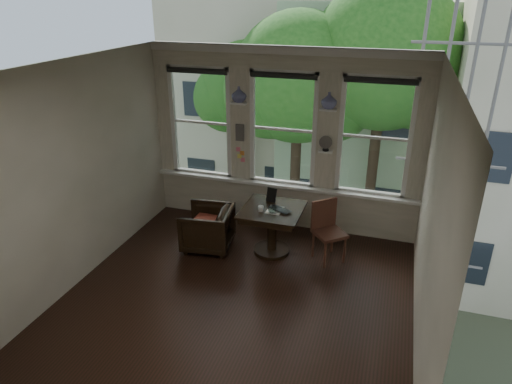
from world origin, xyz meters
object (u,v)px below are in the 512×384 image
(armchair_left, at_px, (207,228))
(laptop, at_px, (278,211))
(table, at_px, (272,231))
(mug, at_px, (261,209))
(side_chair_right, at_px, (330,233))

(armchair_left, height_order, laptop, laptop)
(table, bearing_deg, armchair_left, -170.08)
(armchair_left, distance_m, mug, 0.98)
(table, bearing_deg, laptop, -37.59)
(table, distance_m, mug, 0.46)
(side_chair_right, bearing_deg, laptop, 147.70)
(side_chair_right, distance_m, mug, 1.09)
(laptop, xyz_separation_m, mug, (-0.24, -0.06, 0.03))
(table, height_order, mug, mug)
(table, distance_m, laptop, 0.41)
(side_chair_right, bearing_deg, armchair_left, 145.18)
(table, relative_size, mug, 9.94)
(side_chair_right, bearing_deg, mug, 148.69)
(laptop, bearing_deg, side_chair_right, 34.59)
(laptop, relative_size, mug, 3.96)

